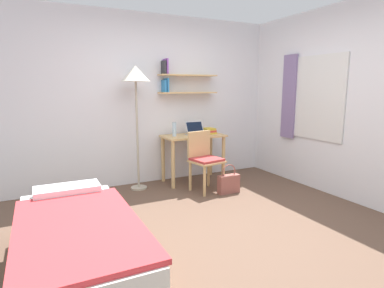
{
  "coord_description": "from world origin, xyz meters",
  "views": [
    {
      "loc": [
        -1.68,
        -2.73,
        1.5
      ],
      "look_at": [
        -0.08,
        0.51,
        0.85
      ],
      "focal_mm": 29.59,
      "sensor_mm": 36.0,
      "label": 1
    }
  ],
  "objects": [
    {
      "name": "bed",
      "position": [
        -1.46,
        -0.22,
        0.24
      ],
      "size": [
        0.89,
        1.87,
        0.54
      ],
      "color": "tan",
      "rests_on": "ground_plane"
    },
    {
      "name": "handbag",
      "position": [
        0.73,
        0.95,
        0.14
      ],
      "size": [
        0.32,
        0.12,
        0.42
      ],
      "color": "#99564C",
      "rests_on": "ground_plane"
    },
    {
      "name": "water_bottle",
      "position": [
        0.21,
        1.7,
        0.87
      ],
      "size": [
        0.06,
        0.06,
        0.22
      ],
      "primitive_type": "cylinder",
      "color": "silver",
      "rests_on": "desk"
    },
    {
      "name": "laptop",
      "position": [
        0.58,
        1.7,
        0.81
      ],
      "size": [
        0.3,
        0.24,
        0.22
      ],
      "color": "#B7BABF",
      "rests_on": "desk"
    },
    {
      "name": "book_stack",
      "position": [
        0.84,
        1.72,
        0.8
      ],
      "size": [
        0.18,
        0.24,
        0.09
      ],
      "color": "gold",
      "rests_on": "desk"
    },
    {
      "name": "wall_back",
      "position": [
        0.01,
        2.02,
        1.31
      ],
      "size": [
        4.4,
        0.27,
        2.6
      ],
      "color": "white",
      "rests_on": "ground_plane"
    },
    {
      "name": "desk_chair",
      "position": [
        0.48,
        1.22,
        0.49
      ],
      "size": [
        0.48,
        0.47,
        0.87
      ],
      "color": "tan",
      "rests_on": "ground_plane"
    },
    {
      "name": "wall_right",
      "position": [
        2.02,
        0.05,
        1.3
      ],
      "size": [
        0.1,
        4.4,
        2.6
      ],
      "color": "white",
      "rests_on": "ground_plane"
    },
    {
      "name": "ground_plane",
      "position": [
        0.0,
        0.0,
        0.0
      ],
      "size": [
        5.28,
        5.28,
        0.0
      ],
      "primitive_type": "plane",
      "color": "brown"
    },
    {
      "name": "desk",
      "position": [
        0.53,
        1.7,
        0.6
      ],
      "size": [
        0.97,
        0.51,
        0.76
      ],
      "color": "tan",
      "rests_on": "ground_plane"
    },
    {
      "name": "standing_lamp",
      "position": [
        -0.37,
        1.72,
        1.6
      ],
      "size": [
        0.41,
        0.41,
        1.8
      ],
      "color": "#B2A893",
      "rests_on": "ground_plane"
    }
  ]
}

